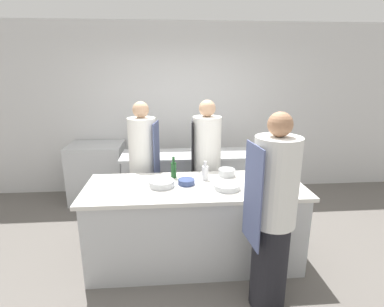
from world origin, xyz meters
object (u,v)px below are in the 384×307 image
chef_at_prep_near (273,216)px  bottle_wine (256,186)px  chef_at_stove (144,168)px  bottle_vinegar (205,172)px  oven_range (98,172)px  bottle_olive_oil (174,170)px  bowl_ceramic_blue (186,182)px  bowl_prep_small (227,172)px  bowl_wooden_salad (227,186)px  chef_at_pass_far (206,166)px  bowl_mixing_large (162,183)px

chef_at_prep_near → bottle_wine: (-0.03, 0.42, 0.09)m
chef_at_stove → bottle_vinegar: bearing=60.0°
oven_range → bottle_olive_oil: 1.99m
bottle_vinegar → bottle_wine: bottle_wine is taller
bowl_ceramic_blue → chef_at_stove: bearing=125.3°
chef_at_stove → bowl_prep_small: chef_at_stove is taller
bottle_wine → chef_at_prep_near: bearing=-86.4°
chef_at_prep_near → bottle_vinegar: 0.99m
bowl_wooden_salad → bowl_ceramic_blue: bearing=158.2°
chef_at_prep_near → chef_at_pass_far: chef_at_prep_near is taller
chef_at_stove → bowl_wooden_salad: chef_at_stove is taller
chef_at_pass_far → bowl_ceramic_blue: size_ratio=9.64×
chef_at_pass_far → bowl_wooden_salad: 0.86m
oven_range → bottle_wine: size_ratio=4.26×
bowl_mixing_large → bowl_prep_small: (0.74, 0.26, 0.01)m
bowl_mixing_large → bowl_ceramic_blue: 0.26m
bottle_olive_oil → bottle_vinegar: 0.35m
chef_at_stove → bottle_wine: 1.56m
chef_at_pass_far → bottle_olive_oil: chef_at_pass_far is taller
bottle_wine → bowl_ceramic_blue: 0.73m
chef_at_stove → bottle_vinegar: chef_at_stove is taller
chef_at_pass_far → bowl_ceramic_blue: 0.76m
oven_range → bowl_mixing_large: 2.10m
chef_at_stove → bottle_wine: (1.16, -1.04, 0.12)m
bottle_vinegar → bowl_wooden_salad: size_ratio=0.80×
bowl_mixing_large → bowl_ceramic_blue: size_ratio=1.50×
chef_at_pass_far → bottle_wine: size_ratio=7.85×
chef_at_stove → bowl_ceramic_blue: 0.88m
bottle_wine → bowl_mixing_large: 0.96m
chef_at_pass_far → bottle_olive_oil: size_ratio=7.01×
bottle_vinegar → bottle_wine: 0.63m
oven_range → bottle_olive_oil: size_ratio=3.80×
chef_at_pass_far → bowl_mixing_large: size_ratio=6.43×
oven_range → bowl_wooden_salad: (1.74, -1.87, 0.45)m
bowl_mixing_large → bowl_ceramic_blue: bearing=7.8°
oven_range → bowl_mixing_large: bearing=-58.4°
oven_range → chef_at_pass_far: size_ratio=0.54×
bottle_vinegar → bowl_ceramic_blue: bearing=-149.9°
chef_at_prep_near → bowl_wooden_salad: size_ratio=6.53×
chef_at_pass_far → bowl_ceramic_blue: (-0.30, -0.69, 0.06)m
bowl_prep_small → bowl_ceramic_blue: bearing=-154.8°
chef_at_prep_near → bottle_olive_oil: chef_at_prep_near is taller
oven_range → bottle_wine: bottle_wine is taller
oven_range → bowl_prep_small: size_ratio=4.97×
bottle_olive_oil → bowl_ceramic_blue: bottle_olive_oil is taller
chef_at_prep_near → bowl_wooden_salad: chef_at_prep_near is taller
oven_range → bottle_wine: 2.89m
bottle_wine → bowl_prep_small: 0.58m
chef_at_pass_far → bottle_olive_oil: 0.66m
chef_at_pass_far → bowl_wooden_salad: chef_at_pass_far is taller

